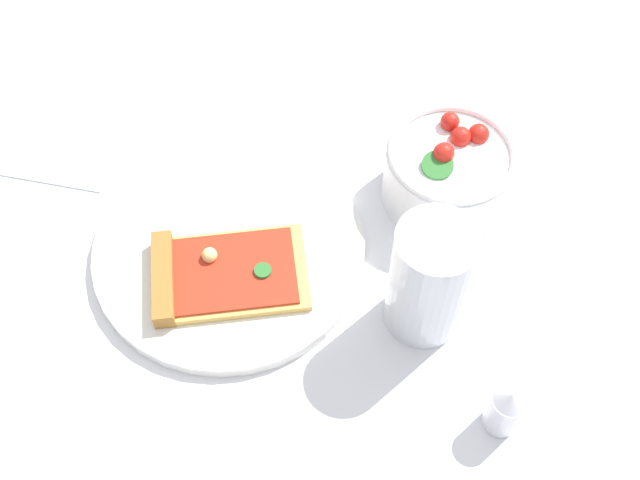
{
  "coord_description": "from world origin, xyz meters",
  "views": [
    {
      "loc": [
        0.42,
        0.19,
        0.68
      ],
      "look_at": [
        0.0,
        0.1,
        0.03
      ],
      "focal_mm": 43.95,
      "sensor_mm": 36.0,
      "label": 1
    }
  ],
  "objects_px": {
    "soda_glass": "(429,281)",
    "pepper_shaker": "(505,409)",
    "salad_bowl": "(449,172)",
    "paper_napkin": "(55,134)",
    "plate": "(229,249)",
    "pizza_slice_main": "(217,274)"
  },
  "relations": [
    {
      "from": "salad_bowl",
      "to": "soda_glass",
      "type": "distance_m",
      "value": 0.15
    },
    {
      "from": "soda_glass",
      "to": "pepper_shaker",
      "type": "distance_m",
      "value": 0.13
    },
    {
      "from": "plate",
      "to": "pizza_slice_main",
      "type": "height_order",
      "value": "pizza_slice_main"
    },
    {
      "from": "pizza_slice_main",
      "to": "soda_glass",
      "type": "distance_m",
      "value": 0.21
    },
    {
      "from": "salad_bowl",
      "to": "paper_napkin",
      "type": "relative_size",
      "value": 0.85
    },
    {
      "from": "paper_napkin",
      "to": "pepper_shaker",
      "type": "distance_m",
      "value": 0.57
    },
    {
      "from": "plate",
      "to": "paper_napkin",
      "type": "distance_m",
      "value": 0.26
    },
    {
      "from": "pepper_shaker",
      "to": "soda_glass",
      "type": "bearing_deg",
      "value": -138.75
    },
    {
      "from": "pizza_slice_main",
      "to": "paper_napkin",
      "type": "xyz_separation_m",
      "value": [
        -0.15,
        -0.24,
        -0.02
      ]
    },
    {
      "from": "plate",
      "to": "pizza_slice_main",
      "type": "distance_m",
      "value": 0.04
    },
    {
      "from": "pizza_slice_main",
      "to": "salad_bowl",
      "type": "distance_m",
      "value": 0.26
    },
    {
      "from": "plate",
      "to": "soda_glass",
      "type": "bearing_deg",
      "value": 80.92
    },
    {
      "from": "pizza_slice_main",
      "to": "salad_bowl",
      "type": "xyz_separation_m",
      "value": [
        -0.16,
        0.21,
        0.02
      ]
    },
    {
      "from": "soda_glass",
      "to": "pepper_shaker",
      "type": "xyz_separation_m",
      "value": [
        0.09,
        0.08,
        -0.03
      ]
    },
    {
      "from": "paper_napkin",
      "to": "plate",
      "type": "bearing_deg",
      "value": 64.26
    },
    {
      "from": "pizza_slice_main",
      "to": "paper_napkin",
      "type": "height_order",
      "value": "pizza_slice_main"
    },
    {
      "from": "salad_bowl",
      "to": "pizza_slice_main",
      "type": "bearing_deg",
      "value": -53.11
    },
    {
      "from": "plate",
      "to": "salad_bowl",
      "type": "height_order",
      "value": "salad_bowl"
    },
    {
      "from": "plate",
      "to": "salad_bowl",
      "type": "relative_size",
      "value": 2.06
    },
    {
      "from": "plate",
      "to": "soda_glass",
      "type": "xyz_separation_m",
      "value": [
        0.03,
        0.2,
        0.06
      ]
    },
    {
      "from": "pizza_slice_main",
      "to": "paper_napkin",
      "type": "bearing_deg",
      "value": -122.96
    },
    {
      "from": "plate",
      "to": "salad_bowl",
      "type": "xyz_separation_m",
      "value": [
        -0.12,
        0.21,
        0.03
      ]
    }
  ]
}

